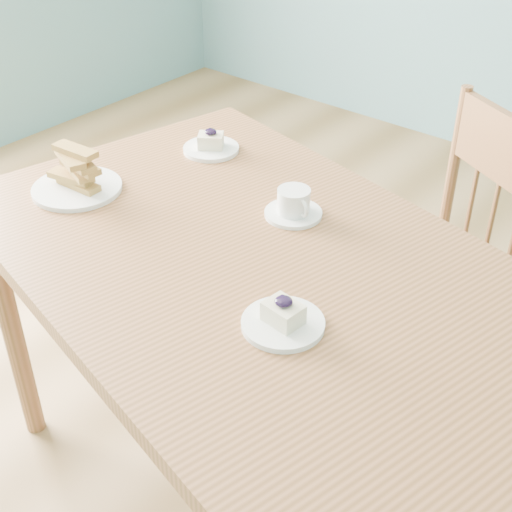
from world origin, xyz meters
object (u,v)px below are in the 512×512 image
at_px(cheesecake_plate_near, 283,319).
at_px(cheesecake_plate_far, 211,145).
at_px(coffee_cup, 294,205).
at_px(dining_table, 276,304).
at_px(biscotti_plate, 75,176).
at_px(dining_chair, 440,276).

distance_m(cheesecake_plate_near, cheesecake_plate_far, 0.75).
xyz_separation_m(cheesecake_plate_near, coffee_cup, (-0.22, 0.33, 0.01)).
bearing_deg(dining_table, coffee_cup, 131.29).
bearing_deg(biscotti_plate, dining_chair, 45.06).
xyz_separation_m(dining_chair, coffee_cup, (-0.20, -0.44, 0.35)).
relative_size(dining_chair, coffee_cup, 7.13).
relative_size(dining_table, dining_chair, 1.75).
relative_size(dining_chair, cheesecake_plate_near, 6.12).
relative_size(dining_table, biscotti_plate, 7.67).
relative_size(cheesecake_plate_far, coffee_cup, 1.13).
bearing_deg(cheesecake_plate_near, dining_table, 132.07).
height_order(dining_table, dining_chair, dining_chair).
bearing_deg(coffee_cup, dining_chair, 87.47).
distance_m(cheesecake_plate_near, biscotti_plate, 0.71).
xyz_separation_m(dining_chair, cheesecake_plate_near, (0.02, -0.76, 0.34)).
bearing_deg(biscotti_plate, cheesecake_plate_near, -6.96).
bearing_deg(dining_chair, dining_table, -69.63).
relative_size(dining_chair, biscotti_plate, 4.37).
relative_size(coffee_cup, biscotti_plate, 0.61).
bearing_deg(dining_table, cheesecake_plate_near, -35.16).
bearing_deg(cheesecake_plate_near, cheesecake_plate_far, 142.67).
height_order(dining_table, cheesecake_plate_near, cheesecake_plate_near).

